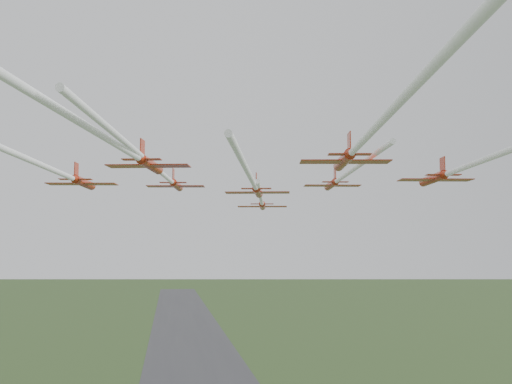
{
  "coord_description": "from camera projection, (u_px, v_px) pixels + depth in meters",
  "views": [
    {
      "loc": [
        -10.17,
        -91.81,
        41.58
      ],
      "look_at": [
        2.06,
        -1.55,
        50.18
      ],
      "focal_mm": 45.0,
      "sensor_mm": 36.0,
      "label": 1
    }
  ],
  "objects": [
    {
      "name": "jet_lead",
      "position": [
        262.0,
        201.0,
        102.24
      ],
      "size": [
        10.69,
        44.19,
        2.55
      ],
      "rotation": [
        0.0,
        0.0,
        -0.16
      ],
      "color": "#B32A10"
    },
    {
      "name": "jet_row2_left",
      "position": [
        160.0,
        171.0,
        82.38
      ],
      "size": [
        12.72,
        65.28,
        2.66
      ],
      "rotation": [
        0.0,
        0.0,
        -0.13
      ],
      "color": "#B32A10"
    },
    {
      "name": "runway",
      "position": [
        191.0,
        346.0,
        285.34
      ],
      "size": [
        38.0,
        900.0,
        0.04
      ],
      "primitive_type": "cube",
      "color": "#343537",
      "rests_on": "ground"
    },
    {
      "name": "jet_row4_left",
      "position": [
        122.0,
        147.0,
        61.47
      ],
      "size": [
        14.21,
        53.78,
        2.83
      ],
      "rotation": [
        0.0,
        0.0,
        -0.19
      ],
      "color": "#B32A10"
    },
    {
      "name": "jet_row4_right",
      "position": [
        363.0,
        140.0,
        55.75
      ],
      "size": [
        11.72,
        54.81,
        2.85
      ],
      "rotation": [
        0.0,
        0.0,
        -0.14
      ],
      "color": "#B32A10"
    },
    {
      "name": "jet_row2_right",
      "position": [
        341.0,
        178.0,
        88.08
      ],
      "size": [
        8.64,
        44.14,
        2.54
      ],
      "rotation": [
        0.0,
        0.0,
        -0.1
      ],
      "color": "#B32A10"
    },
    {
      "name": "jet_row3_right",
      "position": [
        478.0,
        162.0,
        68.42
      ],
      "size": [
        11.19,
        62.89,
        2.84
      ],
      "rotation": [
        0.0,
        0.0,
        -0.11
      ],
      "color": "#B32A10"
    },
    {
      "name": "jet_row3_mid",
      "position": [
        253.0,
        183.0,
        72.33
      ],
      "size": [
        11.86,
        45.73,
        2.46
      ],
      "rotation": [
        0.0,
        0.0,
        -0.18
      ],
      "color": "#B32A10"
    },
    {
      "name": "jet_row3_left",
      "position": [
        46.0,
        167.0,
        69.71
      ],
      "size": [
        11.76,
        63.8,
        2.76
      ],
      "rotation": [
        0.0,
        0.0,
        -0.12
      ],
      "color": "#B32A10"
    }
  ]
}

